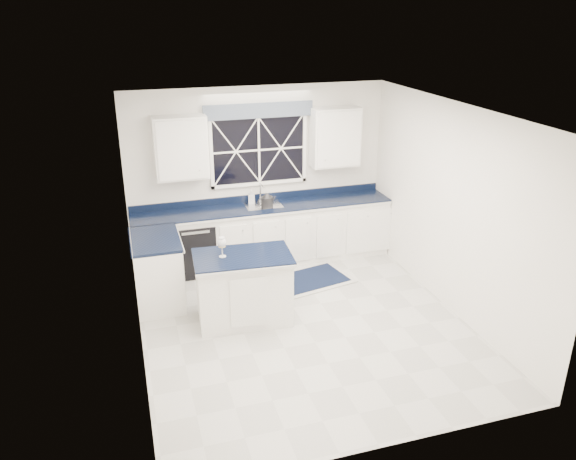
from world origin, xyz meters
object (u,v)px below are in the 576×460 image
object	(u,v)px
kettle	(267,200)
dishwasher	(194,246)
soap_bottle	(251,196)
wine_glass	(222,243)
faucet	(261,192)
island	(244,288)

from	to	relation	value
kettle	dishwasher	bearing A→B (deg)	169.51
kettle	soap_bottle	xyz separation A→B (m)	(-0.19, 0.21, 0.01)
dishwasher	wine_glass	distance (m)	1.71
faucet	wine_glass	distance (m)	1.99
wine_glass	faucet	bearing A→B (deg)	61.92
kettle	wine_glass	world-z (taller)	wine_glass
faucet	island	size ratio (longest dim) A/B	0.24
soap_bottle	kettle	bearing A→B (deg)	-48.33
kettle	wine_glass	distance (m)	1.82
island	dishwasher	bearing A→B (deg)	108.35
island	wine_glass	distance (m)	0.68
faucet	soap_bottle	xyz separation A→B (m)	(-0.15, -0.01, -0.05)
island	soap_bottle	size ratio (longest dim) A/B	5.89
island	kettle	world-z (taller)	kettle
kettle	faucet	bearing A→B (deg)	91.08
dishwasher	soap_bottle	world-z (taller)	soap_bottle
dishwasher	island	bearing A→B (deg)	-75.79
dishwasher	soap_bottle	xyz separation A→B (m)	(0.95, 0.18, 0.64)
faucet	island	world-z (taller)	faucet
dishwasher	faucet	size ratio (longest dim) A/B	2.72
faucet	kettle	xyz separation A→B (m)	(0.04, -0.22, -0.06)
dishwasher	kettle	world-z (taller)	kettle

